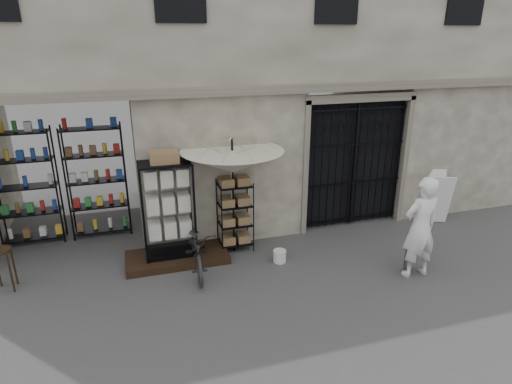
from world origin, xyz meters
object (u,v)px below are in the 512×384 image
object	(u,v)px
wooden_stool	(4,269)
steel_bollard	(410,251)
market_umbrella	(232,156)
bicycle	(198,269)
easel_sign	(436,197)
wire_rack	(235,216)
display_cabinet	(168,214)
white_bucket	(280,256)
shopkeeper	(414,274)

from	to	relation	value
wooden_stool	steel_bollard	size ratio (longest dim) A/B	0.95
market_umbrella	bicycle	distance (m)	2.30
wooden_stool	easel_sign	bearing A→B (deg)	1.96
wire_rack	steel_bollard	size ratio (longest dim) A/B	1.80
bicycle	easel_sign	bearing A→B (deg)	10.02
display_cabinet	bicycle	xyz separation A→B (m)	(0.45, -0.52, -1.00)
market_umbrella	white_bucket	xyz separation A→B (m)	(0.75, -0.72, -1.94)
shopkeeper	easel_sign	size ratio (longest dim) A/B	1.60
easel_sign	bicycle	bearing A→B (deg)	-155.05
steel_bollard	shopkeeper	size ratio (longest dim) A/B	0.43
wooden_stool	shopkeeper	size ratio (longest dim) A/B	0.41
steel_bollard	easel_sign	world-z (taller)	easel_sign
steel_bollard	easel_sign	bearing A→B (deg)	42.44
steel_bollard	display_cabinet	bearing A→B (deg)	157.89
shopkeeper	easel_sign	xyz separation A→B (m)	(1.95, 1.97, 0.63)
market_umbrella	wooden_stool	bearing A→B (deg)	-176.58
steel_bollard	white_bucket	bearing A→B (deg)	154.77
market_umbrella	white_bucket	size ratio (longest dim) A/B	11.19
steel_bollard	bicycle	bearing A→B (deg)	162.42
market_umbrella	wire_rack	bearing A→B (deg)	58.15
display_cabinet	steel_bollard	bearing A→B (deg)	-1.13
wooden_stool	market_umbrella	bearing A→B (deg)	3.42
bicycle	steel_bollard	xyz separation A→B (m)	(3.83, -1.21, 0.42)
display_cabinet	wooden_stool	bearing A→B (deg)	-154.62
wire_rack	steel_bollard	world-z (taller)	wire_rack
bicycle	display_cabinet	bearing A→B (deg)	134.51
wire_rack	easel_sign	size ratio (longest dim) A/B	1.24
wooden_stool	shopkeeper	xyz separation A→B (m)	(7.23, -1.66, -0.42)
display_cabinet	wooden_stool	size ratio (longest dim) A/B	2.58
wire_rack	market_umbrella	world-z (taller)	market_umbrella
display_cabinet	shopkeeper	size ratio (longest dim) A/B	1.06
display_cabinet	bicycle	world-z (taller)	display_cabinet
display_cabinet	wire_rack	size ratio (longest dim) A/B	1.36
market_umbrella	wooden_stool	world-z (taller)	market_umbrella
wire_rack	easel_sign	distance (m)	4.92
market_umbrella	steel_bollard	size ratio (longest dim) A/B	3.44
display_cabinet	wire_rack	distance (m)	1.39
bicycle	easel_sign	size ratio (longest dim) A/B	1.46
market_umbrella	easel_sign	distance (m)	5.18
display_cabinet	easel_sign	world-z (taller)	display_cabinet
shopkeeper	easel_sign	distance (m)	2.84
market_umbrella	wooden_stool	distance (m)	4.53
market_umbrella	bicycle	world-z (taller)	market_umbrella
display_cabinet	steel_bollard	xyz separation A→B (m)	(4.28, -1.74, -0.58)
wire_rack	white_bucket	xyz separation A→B (m)	(0.70, -0.81, -0.61)
market_umbrella	shopkeeper	xyz separation A→B (m)	(3.02, -1.91, -2.06)
wire_rack	easel_sign	world-z (taller)	wire_rack
easel_sign	display_cabinet	bearing A→B (deg)	-160.24
steel_bollard	shopkeeper	world-z (taller)	steel_bollard
wooden_stool	steel_bollard	xyz separation A→B (m)	(7.19, -1.51, 0.00)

